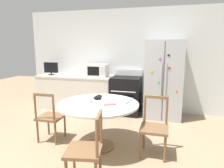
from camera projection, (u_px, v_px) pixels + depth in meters
name	position (u px, v px, depth m)	size (l,w,h in m)	color
ground_plane	(84.00, 160.00, 2.98)	(14.00, 14.00, 0.00)	#9E8466
back_wall	(122.00, 60.00, 5.25)	(5.20, 0.10, 2.60)	silver
kitchen_counter	(76.00, 92.00, 5.37)	(2.04, 0.64, 0.90)	silver
refrigerator	(164.00, 80.00, 4.65)	(0.84, 0.72, 1.81)	#B2B5BA
oven_range	(126.00, 95.00, 4.99)	(0.71, 0.68, 1.08)	black
microwave	(97.00, 70.00, 5.12)	(0.53, 0.36, 0.32)	white
countertop_tv	(51.00, 68.00, 5.40)	(0.40, 0.16, 0.34)	black
dining_table	(98.00, 111.00, 3.26)	(1.32, 1.32, 0.76)	beige
dining_chair_right	(154.00, 128.00, 3.07)	(0.42, 0.42, 0.90)	brown
dining_chair_near	(86.00, 150.00, 2.41)	(0.49, 0.49, 0.90)	brown
dining_chair_left	(50.00, 117.00, 3.53)	(0.43, 0.43, 0.90)	brown
candle_glass	(89.00, 100.00, 3.26)	(0.10, 0.10, 0.08)	silver
folded_napkin	(110.00, 103.00, 3.12)	(0.19, 0.12, 0.05)	pink
wallet	(98.00, 98.00, 3.47)	(0.17, 0.17, 0.07)	black
mail_stack	(124.00, 100.00, 3.37)	(0.30, 0.35, 0.02)	white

